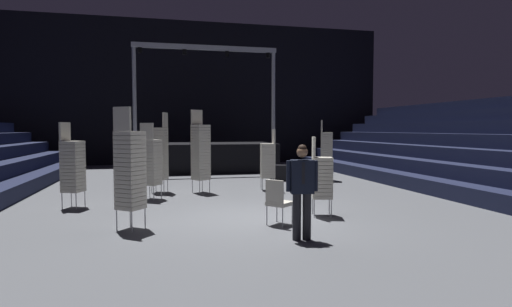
{
  "coord_description": "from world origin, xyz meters",
  "views": [
    {
      "loc": [
        -2.02,
        -9.12,
        1.97
      ],
      "look_at": [
        0.17,
        0.37,
        1.4
      ],
      "focal_mm": 29.48,
      "sensor_mm": 36.0,
      "label": 1
    }
  ],
  "objects": [
    {
      "name": "man_with_tie",
      "position": [
        0.43,
        -2.14,
        0.96
      ],
      "size": [
        0.57,
        0.29,
        1.7
      ],
      "rotation": [
        0.0,
        0.0,
        3.0
      ],
      "color": "black",
      "rests_on": "ground_plane"
    },
    {
      "name": "ground_plane",
      "position": [
        0.0,
        0.0,
        -0.05
      ],
      "size": [
        22.0,
        30.0,
        0.1
      ],
      "primitive_type": "cube",
      "color": "#515459"
    },
    {
      "name": "chair_stack_mid_centre",
      "position": [
        -2.25,
        2.94,
        1.07
      ],
      "size": [
        0.61,
        0.61,
        2.14
      ],
      "rotation": [
        0.0,
        0.0,
        5.72
      ],
      "color": "#B2B5BA",
      "rests_on": "ground_plane"
    },
    {
      "name": "equipment_road_case",
      "position": [
        2.59,
        6.21,
        0.29
      ],
      "size": [
        1.08,
        0.96,
        0.59
      ],
      "primitive_type": "cube",
      "rotation": [
        0.0,
        0.0,
        -0.51
      ],
      "color": "black",
      "rests_on": "ground_plane"
    },
    {
      "name": "arena_end_wall",
      "position": [
        0.0,
        15.0,
        4.0
      ],
      "size": [
        22.0,
        0.3,
        8.0
      ],
      "primitive_type": "cube",
      "color": "black",
      "rests_on": "ground_plane"
    },
    {
      "name": "chair_stack_mid_left",
      "position": [
        -0.78,
        3.84,
        1.28
      ],
      "size": [
        0.6,
        0.6,
        2.56
      ],
      "rotation": [
        0.0,
        0.0,
        3.68
      ],
      "color": "#B2B5BA",
      "rests_on": "ground_plane"
    },
    {
      "name": "chair_stack_rear_centre",
      "position": [
        1.37,
        3.85,
        0.98
      ],
      "size": [
        0.49,
        0.49,
        1.96
      ],
      "rotation": [
        0.0,
        0.0,
        1.45
      ],
      "color": "#B2B5BA",
      "rests_on": "ground_plane"
    },
    {
      "name": "stage_riser",
      "position": [
        0.0,
        10.52,
        0.72
      ],
      "size": [
        6.49,
        3.33,
        5.55
      ],
      "color": "black",
      "rests_on": "ground_plane"
    },
    {
      "name": "chair_stack_rear_right",
      "position": [
        1.55,
        -0.26,
        0.9
      ],
      "size": [
        0.54,
        0.54,
        1.79
      ],
      "rotation": [
        0.0,
        0.0,
        4.43
      ],
      "color": "#B2B5BA",
      "rests_on": "ground_plane"
    },
    {
      "name": "chair_stack_front_left",
      "position": [
        -2.58,
        -0.62,
        1.19
      ],
      "size": [
        0.62,
        0.62,
        2.39
      ],
      "rotation": [
        0.0,
        0.0,
        5.61
      ],
      "color": "#B2B5BA",
      "rests_on": "ground_plane"
    },
    {
      "name": "loose_chair_near_man",
      "position": [
        0.32,
        -0.95,
        0.53
      ],
      "size": [
        0.62,
        0.62,
        0.95
      ],
      "rotation": [
        0.0,
        0.0,
        5.43
      ],
      "color": "#B2B5BA",
      "rests_on": "ground_plane"
    },
    {
      "name": "chair_stack_mid_right",
      "position": [
        -4.13,
        2.05,
        1.07
      ],
      "size": [
        0.58,
        0.58,
        2.14
      ],
      "rotation": [
        0.0,
        0.0,
        4.31
      ],
      "color": "#B2B5BA",
      "rests_on": "ground_plane"
    },
    {
      "name": "chair_stack_front_right",
      "position": [
        -2.01,
        4.19,
        1.24
      ],
      "size": [
        0.56,
        0.56,
        2.48
      ],
      "rotation": [
        0.0,
        0.0,
        1.25
      ],
      "color": "#B2B5BA",
      "rests_on": "ground_plane"
    },
    {
      "name": "chair_stack_rear_left",
      "position": [
        4.2,
        5.85,
        1.15
      ],
      "size": [
        0.58,
        0.58,
        2.31
      ],
      "rotation": [
        0.0,
        0.0,
        4.3
      ],
      "color": "#B2B5BA",
      "rests_on": "ground_plane"
    }
  ]
}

